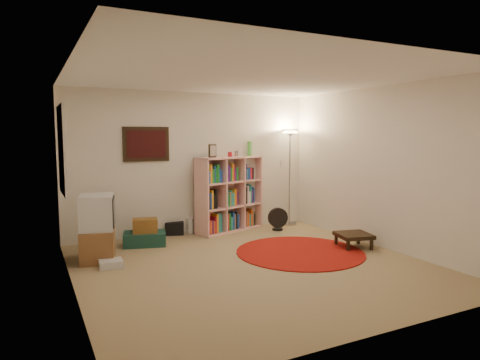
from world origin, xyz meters
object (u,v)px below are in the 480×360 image
Objects in this scene: tv_stand at (98,229)px; side_table at (354,236)px; floor_fan at (278,219)px; bookshelf at (228,195)px; suitcase at (145,239)px; floor_lamp at (290,146)px.

tv_stand reaches higher than side_table.
floor_fan is 1.63m from side_table.
tv_stand is 3.83m from side_table.
bookshelf reaches higher than side_table.
tv_stand is at bearing -131.89° from suitcase.
bookshelf reaches higher than suitcase.
side_table is at bearing -91.72° from floor_lamp.
floor_lamp is (1.30, -0.04, 0.89)m from bookshelf.
suitcase is 1.25× the size of side_table.
tv_stand is (-3.72, -0.83, -1.10)m from floor_lamp.
tv_stand is 1.57× the size of side_table.
tv_stand is (-2.42, -0.87, -0.21)m from bookshelf.
floor_fan reaches higher than side_table.
suitcase is at bearing 150.84° from side_table.
floor_lamp is at bearing 51.00° from floor_fan.
bookshelf is 2.21× the size of suitcase.
tv_stand reaches higher than suitcase.
bookshelf is at bearing 178.23° from floor_lamp.
side_table is (0.42, -1.57, -0.02)m from floor_fan.
side_table is at bearing -60.44° from floor_fan.
suitcase is (0.78, 0.52, -0.34)m from tv_stand.
bookshelf is at bearing 26.74° from suitcase.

